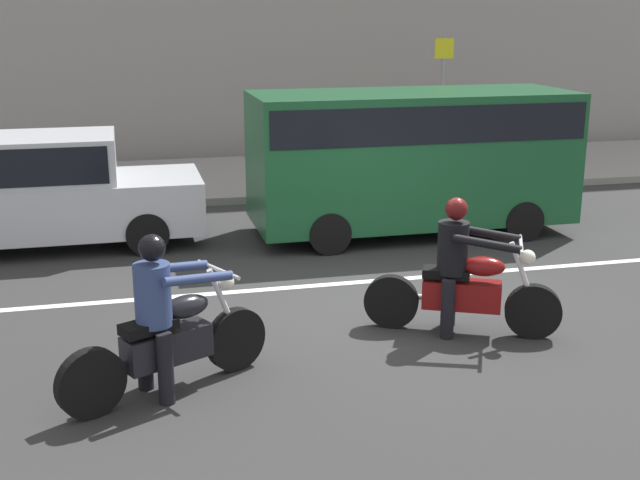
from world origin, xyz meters
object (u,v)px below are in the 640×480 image
Objects in this scene: parked_sedan_silver at (42,190)px; pedestrian_bystander at (496,117)px; motorcycle_with_rider_black_leather at (461,279)px; parked_van_forest_green at (411,152)px; motorcycle_with_rider_denim_blue at (165,329)px; street_sign_post at (442,88)px.

parked_sedan_silver is 10.59m from pedestrian_bystander.
motorcycle_with_rider_black_leather is 0.40× the size of parked_van_forest_green.
parked_van_forest_green reaches higher than motorcycle_with_rider_denim_blue.
parked_sedan_silver reaches higher than motorcycle_with_rider_black_leather.
parked_sedan_silver is at bearing -150.45° from street_sign_post.
motorcycle_with_rider_denim_blue is at bearing -167.29° from motorcycle_with_rider_black_leather.
parked_van_forest_green is 5.90m from street_sign_post.
parked_van_forest_green reaches higher than pedestrian_bystander.
parked_sedan_silver reaches higher than motorcycle_with_rider_denim_blue.
parked_van_forest_green is 1.11× the size of parked_sedan_silver.
street_sign_post reaches higher than motorcycle_with_rider_denim_blue.
motorcycle_with_rider_denim_blue is at bearing -74.58° from parked_sedan_silver.
motorcycle_with_rider_black_leather is 10.17m from street_sign_post.
motorcycle_with_rider_denim_blue is 6.53m from parked_van_forest_green.
motorcycle_with_rider_black_leather is 10.42m from pedestrian_bystander.
parked_van_forest_green is (4.20, 4.95, 0.68)m from motorcycle_with_rider_denim_blue.
street_sign_post is (3.52, 9.47, 1.18)m from motorcycle_with_rider_black_leather.
parked_van_forest_green is (0.90, 4.21, 0.69)m from motorcycle_with_rider_black_leather.
motorcycle_with_rider_black_leather is at bearing -110.38° from street_sign_post.
parked_van_forest_green is at bearing -127.46° from pedestrian_bystander.
pedestrian_bystander is at bearing 51.11° from motorcycle_with_rider_denim_blue.
motorcycle_with_rider_denim_blue is 1.16× the size of pedestrian_bystander.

